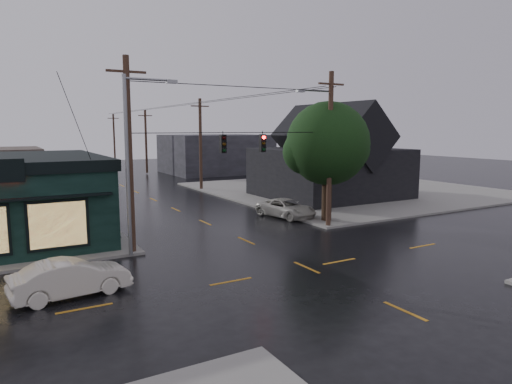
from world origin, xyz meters
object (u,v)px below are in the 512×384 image
sedan_cream (71,278)px  utility_pole_nw (133,254)px  corner_tree (328,144)px  suv_silver (286,208)px  utility_pole_ne (328,227)px

sedan_cream → utility_pole_nw: bearing=-43.9°
corner_tree → suv_silver: bearing=116.5°
utility_pole_nw → sedan_cream: (-3.72, -4.93, 0.74)m
utility_pole_ne → suv_silver: (-0.50, 4.32, 0.68)m
utility_pole_ne → suv_silver: 4.40m
utility_pole_nw → suv_silver: size_ratio=2.09×
corner_tree → utility_pole_ne: 5.74m
sedan_cream → suv_silver: sedan_cream is taller
corner_tree → utility_pole_ne: size_ratio=0.81×
sedan_cream → suv_silver: size_ratio=0.92×
corner_tree → sedan_cream: (-17.67, -6.33, -4.75)m
suv_silver → utility_pole_ne: bearing=-95.5°
corner_tree → sedan_cream: 19.36m
corner_tree → utility_pole_ne: (-0.96, -1.40, -5.48)m
utility_pole_ne → utility_pole_nw: bearing=180.0°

